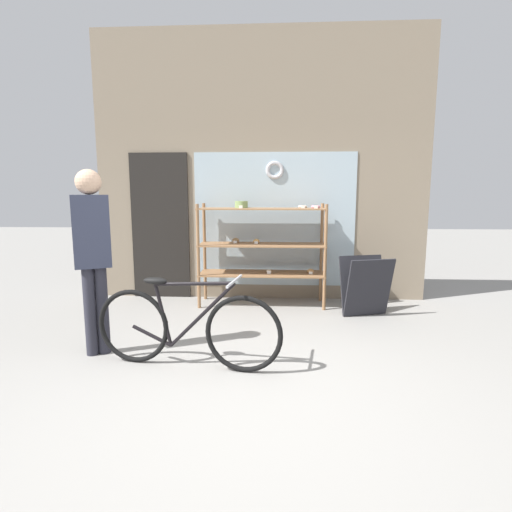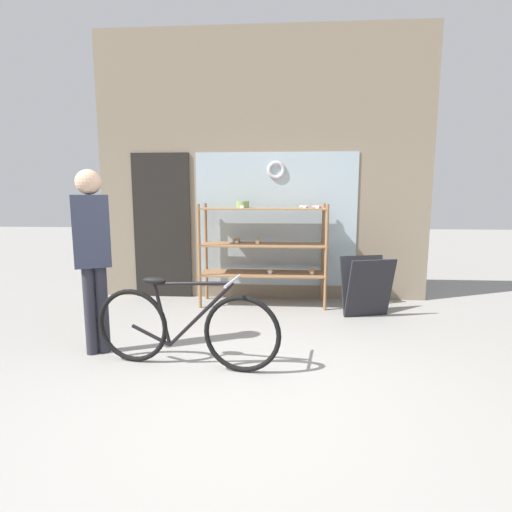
{
  "view_description": "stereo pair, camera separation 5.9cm",
  "coord_description": "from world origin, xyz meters",
  "px_view_note": "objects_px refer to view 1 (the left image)",
  "views": [
    {
      "loc": [
        0.26,
        -2.78,
        1.52
      ],
      "look_at": [
        0.02,
        1.49,
        0.85
      ],
      "focal_mm": 28.0,
      "sensor_mm": 36.0,
      "label": 1
    },
    {
      "loc": [
        0.32,
        -2.77,
        1.52
      ],
      "look_at": [
        0.02,
        1.49,
        0.85
      ],
      "focal_mm": 28.0,
      "sensor_mm": 36.0,
      "label": 2
    }
  ],
  "objects_px": {
    "sandwich_board": "(366,286)",
    "bicycle": "(186,327)",
    "pedestrian": "(92,247)",
    "display_case": "(262,243)"
  },
  "relations": [
    {
      "from": "display_case",
      "to": "sandwich_board",
      "type": "relative_size",
      "value": 2.32
    },
    {
      "from": "sandwich_board",
      "to": "pedestrian",
      "type": "height_order",
      "value": "pedestrian"
    },
    {
      "from": "display_case",
      "to": "sandwich_board",
      "type": "bearing_deg",
      "value": -18.98
    },
    {
      "from": "pedestrian",
      "to": "display_case",
      "type": "bearing_deg",
      "value": 24.41
    },
    {
      "from": "sandwich_board",
      "to": "bicycle",
      "type": "bearing_deg",
      "value": -155.28
    },
    {
      "from": "display_case",
      "to": "pedestrian",
      "type": "height_order",
      "value": "pedestrian"
    },
    {
      "from": "display_case",
      "to": "bicycle",
      "type": "relative_size",
      "value": 1.01
    },
    {
      "from": "pedestrian",
      "to": "sandwich_board",
      "type": "bearing_deg",
      "value": -0.29
    },
    {
      "from": "bicycle",
      "to": "pedestrian",
      "type": "xyz_separation_m",
      "value": [
        -0.92,
        0.25,
        0.67
      ]
    },
    {
      "from": "bicycle",
      "to": "sandwich_board",
      "type": "height_order",
      "value": "bicycle"
    }
  ]
}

